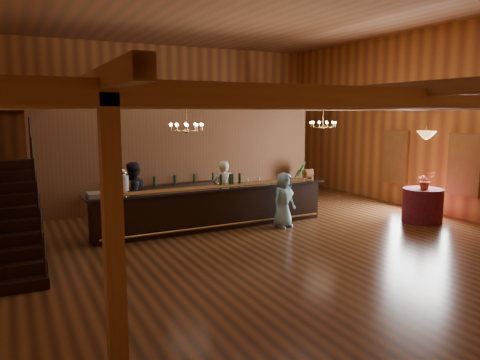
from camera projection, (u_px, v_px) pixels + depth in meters
name	position (u px, v px, depth m)	size (l,w,h in m)	color
floor	(249.00, 230.00, 12.07)	(14.00, 14.00, 0.00)	brown
ceiling	(250.00, 8.00, 11.28)	(14.00, 14.00, 0.00)	#9D5C36
wall_back	(165.00, 119.00, 17.88)	(12.00, 0.10, 5.50)	#C27935
wall_right	(423.00, 121.00, 14.31)	(0.10, 14.00, 5.50)	#C27935
beam_grid	(240.00, 103.00, 12.05)	(11.90, 13.90, 0.39)	olive
support_posts	(259.00, 170.00, 11.39)	(9.20, 10.20, 3.20)	olive
partition_wall	(184.00, 159.00, 14.73)	(9.00, 0.18, 3.10)	brown
window_right_front	(465.00, 165.00, 13.04)	(0.12, 1.05, 1.75)	white
window_right_back	(396.00, 157.00, 15.35)	(0.12, 1.05, 1.75)	white
staircase	(13.00, 219.00, 8.87)	(1.00, 2.80, 2.00)	black
backroom_boxes	(171.00, 182.00, 16.74)	(4.10, 0.60, 1.10)	black
tasting_bar	(214.00, 207.00, 12.15)	(6.56, 1.04, 1.10)	black
beverage_dispenser	(123.00, 182.00, 11.00)	(0.26, 0.26, 0.60)	silver
glass_rack_tray	(98.00, 195.00, 10.66)	(0.50, 0.50, 0.10)	gray
raffle_drum	(308.00, 173.00, 13.39)	(0.34, 0.24, 0.30)	olive
bar_bottle_0	(221.00, 180.00, 12.29)	(0.07, 0.07, 0.30)	black
bar_bottle_1	(230.00, 179.00, 12.42)	(0.07, 0.07, 0.30)	black
bar_bottle_2	(232.00, 179.00, 12.45)	(0.07, 0.07, 0.30)	black
bar_bottle_3	(240.00, 179.00, 12.55)	(0.07, 0.07, 0.30)	black
backbar_shelf	(175.00, 198.00, 14.32)	(2.94, 0.46, 0.83)	black
round_table	(422.00, 205.00, 12.87)	(1.07, 1.07, 0.93)	maroon
chandelier_left	(186.00, 127.00, 11.05)	(0.80, 0.80, 0.70)	#AD8545
chandelier_right	(323.00, 124.00, 14.85)	(0.80, 0.80, 0.73)	#AD8545
pendant_lamp	(426.00, 135.00, 12.59)	(0.52, 0.52, 0.90)	#AD8545
bartender	(223.00, 190.00, 13.05)	(0.61, 0.40, 1.68)	white
staff_second	(133.00, 196.00, 12.00)	(0.85, 0.66, 1.75)	black
guest	(284.00, 200.00, 12.25)	(0.71, 0.46, 1.45)	#7CB3C4
floor_plant	(297.00, 181.00, 16.01)	(0.74, 0.60, 1.35)	#214C1C
table_flowers	(425.00, 181.00, 12.66)	(0.44, 0.38, 0.49)	#C54922
table_vase	(425.00, 183.00, 12.83)	(0.14, 0.14, 0.28)	#AD8545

